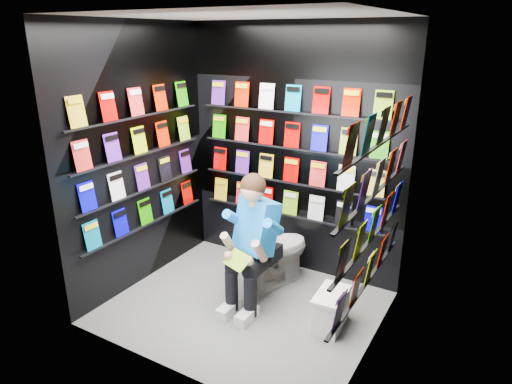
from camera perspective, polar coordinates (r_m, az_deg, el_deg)
The scene contains 14 objects.
floor at distance 4.48m, azimuth -1.59°, elevation -14.22°, with size 2.40×2.40×0.00m, color slate.
ceiling at distance 3.74m, azimuth -1.98°, elevation 21.24°, with size 2.40×2.40×0.00m, color white.
wall_back at distance 4.76m, azimuth 4.63°, elevation 4.96°, with size 2.40×0.04×2.60m, color black.
wall_front at distance 3.16m, azimuth -11.40°, elevation -2.80°, with size 2.40×0.04×2.60m, color black.
wall_left at distance 4.64m, azimuth -14.47°, elevation 4.03°, with size 0.04×2.00×2.60m, color black.
wall_right at distance 3.47m, azimuth 15.33°, elevation -1.15°, with size 0.04×2.00×2.60m, color black.
comics_back at distance 4.74m, azimuth 4.48°, elevation 4.94°, with size 2.10×0.06×1.37m, color red, non-canonical shape.
comics_left at distance 4.62m, azimuth -14.20°, elevation 4.05°, with size 0.06×1.70×1.37m, color red, non-canonical shape.
comics_right at distance 3.47m, azimuth 14.86°, elevation -0.99°, with size 0.06×1.70×1.37m, color red, non-canonical shape.
toilet at distance 4.72m, azimuth 2.51°, elevation -7.25°, with size 0.42×0.75×0.73m, color white.
longbox at distance 4.20m, azimuth 9.29°, elevation -14.49°, with size 0.22×0.40×0.30m, color white.
longbox_lid at distance 4.11m, azimuth 9.42°, elevation -12.55°, with size 0.24×0.43×0.03m, color white.
reader at distance 4.24m, azimuth 0.18°, elevation -4.32°, with size 0.52×0.77×1.41m, color blue, non-canonical shape.
held_comic at distance 4.06m, azimuth -2.33°, elevation -8.52°, with size 0.25×0.01×0.18m, color green.
Camera 1 is at (1.99, -3.17, 2.46)m, focal length 32.00 mm.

